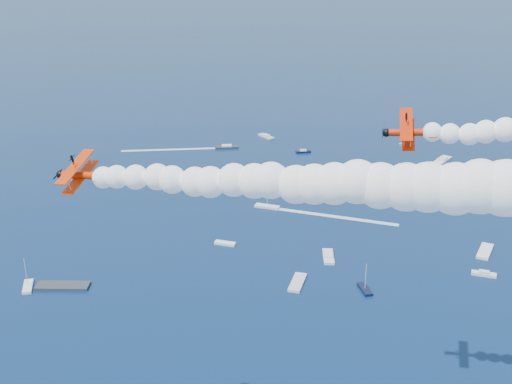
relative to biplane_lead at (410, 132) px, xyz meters
The scene contains 5 objects.
biplane_lead is the anchor object (origin of this frame).
biplane_trail 48.17m from the biplane_lead, 132.10° to the right, with size 7.33×8.22×4.95m, color red, non-canonical shape.
smoke_trail_trail 28.10m from the biplane_lead, 96.09° to the right, with size 59.47×20.70×11.32m, color white, non-canonical shape.
spectator_boats 96.30m from the biplane_lead, 96.70° to the left, with size 221.07×163.87×0.70m.
boat_wakes 141.35m from the biplane_lead, 134.59° to the left, with size 122.39×43.43×0.04m.
Camera 1 is at (42.09, -57.42, 82.35)m, focal length 46.59 mm.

